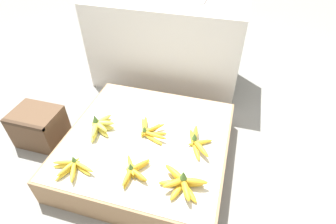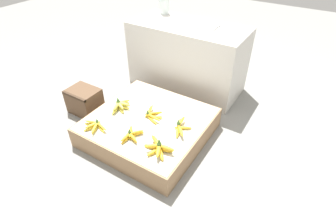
# 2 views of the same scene
# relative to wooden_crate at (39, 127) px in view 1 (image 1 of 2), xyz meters

# --- Properties ---
(ground_plane) EXTENTS (10.00, 10.00, 0.00)m
(ground_plane) POSITION_rel_wooden_crate_xyz_m (0.76, 0.04, -0.13)
(ground_plane) COLOR gray
(display_platform) EXTENTS (0.98, 0.95, 0.20)m
(display_platform) POSITION_rel_wooden_crate_xyz_m (0.76, 0.04, -0.03)
(display_platform) COLOR #997551
(display_platform) RESTS_ON ground_plane
(back_vendor_table) EXTENTS (1.22, 0.56, 0.72)m
(back_vendor_table) POSITION_rel_wooden_crate_xyz_m (0.62, 0.97, 0.23)
(back_vendor_table) COLOR beige
(back_vendor_table) RESTS_ON ground_plane
(wooden_crate) EXTENTS (0.30, 0.24, 0.25)m
(wooden_crate) POSITION_rel_wooden_crate_xyz_m (0.00, 0.00, 0.00)
(wooden_crate) COLOR brown
(wooden_crate) RESTS_ON ground_plane
(banana_bunch_front_left) EXTENTS (0.25, 0.16, 0.08)m
(banana_bunch_front_left) POSITION_rel_wooden_crate_xyz_m (0.46, -0.30, 0.09)
(banana_bunch_front_left) COLOR gold
(banana_bunch_front_left) RESTS_ON display_platform
(banana_bunch_front_midleft) EXTENTS (0.17, 0.21, 0.08)m
(banana_bunch_front_midleft) POSITION_rel_wooden_crate_xyz_m (0.78, -0.23, 0.09)
(banana_bunch_front_midleft) COLOR gold
(banana_bunch_front_midleft) RESTS_ON display_platform
(banana_bunch_front_midright) EXTENTS (0.25, 0.20, 0.11)m
(banana_bunch_front_midright) POSITION_rel_wooden_crate_xyz_m (1.05, -0.24, 0.10)
(banana_bunch_front_midright) COLOR gold
(banana_bunch_front_midright) RESTS_ON display_platform
(banana_bunch_middle_left) EXTENTS (0.15, 0.24, 0.11)m
(banana_bunch_middle_left) POSITION_rel_wooden_crate_xyz_m (0.46, 0.02, 0.10)
(banana_bunch_middle_left) COLOR #DBCC4C
(banana_bunch_middle_left) RESTS_ON display_platform
(banana_bunch_middle_midleft) EXTENTS (0.22, 0.20, 0.08)m
(banana_bunch_middle_midleft) POSITION_rel_wooden_crate_xyz_m (0.77, 0.08, 0.09)
(banana_bunch_middle_midleft) COLOR gold
(banana_bunch_middle_midleft) RESTS_ON display_platform
(banana_bunch_middle_midright) EXTENTS (0.16, 0.25, 0.10)m
(banana_bunch_middle_midright) POSITION_rel_wooden_crate_xyz_m (1.06, 0.06, 0.10)
(banana_bunch_middle_midright) COLOR gold
(banana_bunch_middle_midright) RESTS_ON display_platform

